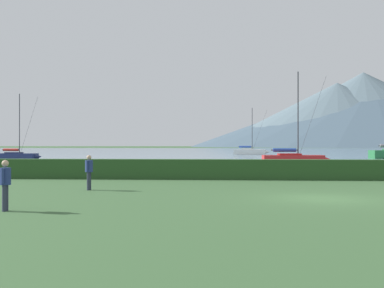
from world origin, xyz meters
The scene contains 11 objects.
ground_plane centered at (0.00, 0.00, 0.00)m, with size 1000.00×1000.00×0.00m, color #385B33.
harbor_water centered at (0.00, 137.00, 0.00)m, with size 320.00×246.00×0.00m, color slate.
hedge_line centered at (0.00, 11.00, 0.61)m, with size 80.00×1.20×1.23m, color #284C23.
sailboat_slip_0 centered at (0.70, 88.00, 0.64)m, with size 7.71×2.76×9.78m.
sailboat_slip_1 centered at (-32.74, 47.71, 0.55)m, with size 6.65×2.40×9.06m.
sailboat_slip_6 centered at (3.12, 34.20, 0.62)m, with size 7.40×2.57×9.83m.
person_seated_viewer centered at (-10.92, -4.52, 0.97)m, with size 0.36×0.57×1.65m.
person_standing_walker centered at (-10.29, 3.12, 0.97)m, with size 0.36×0.57×1.65m.
distant_hill_west_ridge centered at (113.05, 408.54, 26.47)m, with size 298.00×298.00×52.94m, color #425666.
distant_hill_central_peak centered at (81.58, 391.26, 25.33)m, with size 201.85×201.85×50.66m, color slate.
distant_hill_east_ridge centered at (105.18, 404.45, 30.28)m, with size 220.16×220.16×60.55m, color slate.
Camera 1 is at (-3.71, -20.57, 2.16)m, focal length 48.00 mm.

